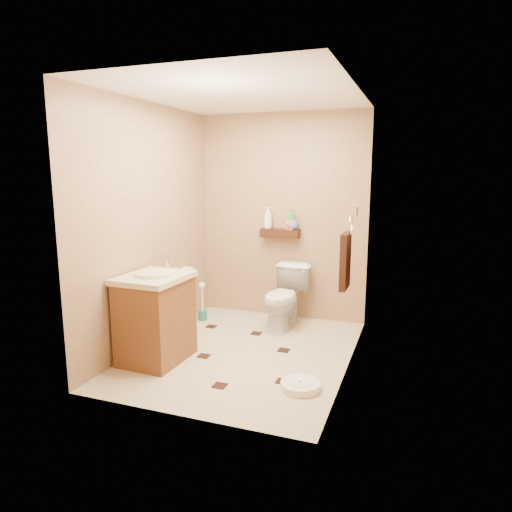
% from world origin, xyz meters
% --- Properties ---
extents(ground, '(2.50, 2.50, 0.00)m').
position_xyz_m(ground, '(0.00, 0.00, 0.00)').
color(ground, tan).
rests_on(ground, ground).
extents(wall_back, '(2.00, 0.04, 2.40)m').
position_xyz_m(wall_back, '(0.00, 1.25, 1.20)').
color(wall_back, tan).
rests_on(wall_back, ground).
extents(wall_front, '(2.00, 0.04, 2.40)m').
position_xyz_m(wall_front, '(0.00, -1.25, 1.20)').
color(wall_front, tan).
rests_on(wall_front, ground).
extents(wall_left, '(0.04, 2.50, 2.40)m').
position_xyz_m(wall_left, '(-1.00, 0.00, 1.20)').
color(wall_left, tan).
rests_on(wall_left, ground).
extents(wall_right, '(0.04, 2.50, 2.40)m').
position_xyz_m(wall_right, '(1.00, 0.00, 1.20)').
color(wall_right, tan).
rests_on(wall_right, ground).
extents(ceiling, '(2.00, 2.50, 0.02)m').
position_xyz_m(ceiling, '(0.00, 0.00, 2.40)').
color(ceiling, white).
rests_on(ceiling, wall_back).
extents(wall_shelf, '(0.46, 0.14, 0.10)m').
position_xyz_m(wall_shelf, '(0.00, 1.17, 1.02)').
color(wall_shelf, '#3B1C10').
rests_on(wall_shelf, wall_back).
extents(floor_accents, '(1.27, 1.40, 0.01)m').
position_xyz_m(floor_accents, '(-0.01, -0.03, 0.00)').
color(floor_accents, black).
rests_on(floor_accents, ground).
extents(toilet, '(0.46, 0.72, 0.70)m').
position_xyz_m(toilet, '(0.16, 0.83, 0.35)').
color(toilet, white).
rests_on(toilet, ground).
extents(vanity, '(0.57, 0.68, 0.94)m').
position_xyz_m(vanity, '(-0.70, -0.43, 0.42)').
color(vanity, brown).
rests_on(vanity, ground).
extents(bathroom_scale, '(0.38, 0.38, 0.06)m').
position_xyz_m(bathroom_scale, '(0.71, -0.56, 0.03)').
color(bathroom_scale, white).
rests_on(bathroom_scale, ground).
extents(toilet_brush, '(0.11, 0.11, 0.46)m').
position_xyz_m(toilet_brush, '(-0.82, 0.75, 0.16)').
color(toilet_brush, '#1B6A6E').
rests_on(toilet_brush, ground).
extents(towel_ring, '(0.12, 0.30, 0.76)m').
position_xyz_m(towel_ring, '(0.91, 0.25, 0.95)').
color(towel_ring, silver).
rests_on(towel_ring, wall_right).
extents(toilet_paper, '(0.12, 0.11, 0.12)m').
position_xyz_m(toilet_paper, '(-0.94, 0.65, 0.60)').
color(toilet_paper, white).
rests_on(toilet_paper, wall_left).
extents(bottle_a, '(0.11, 0.11, 0.25)m').
position_xyz_m(bottle_a, '(-0.15, 1.17, 1.20)').
color(bottle_a, white).
rests_on(bottle_a, wall_shelf).
extents(bottle_b, '(0.08, 0.08, 0.15)m').
position_xyz_m(bottle_b, '(0.11, 1.17, 1.15)').
color(bottle_b, orange).
rests_on(bottle_b, wall_shelf).
extents(bottle_c, '(0.14, 0.14, 0.13)m').
position_xyz_m(bottle_c, '(0.12, 1.17, 1.14)').
color(bottle_c, red).
rests_on(bottle_c, wall_shelf).
extents(bottle_d, '(0.12, 0.12, 0.24)m').
position_xyz_m(bottle_d, '(0.14, 1.17, 1.19)').
color(bottle_d, '#319554').
rests_on(bottle_d, wall_shelf).
extents(bottle_e, '(0.10, 0.10, 0.17)m').
position_xyz_m(bottle_e, '(0.14, 1.17, 1.15)').
color(bottle_e, '#FFBD54').
rests_on(bottle_e, wall_shelf).
extents(bottle_f, '(0.17, 0.17, 0.15)m').
position_xyz_m(bottle_f, '(0.16, 1.17, 1.15)').
color(bottle_f, '#5368CF').
rests_on(bottle_f, wall_shelf).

